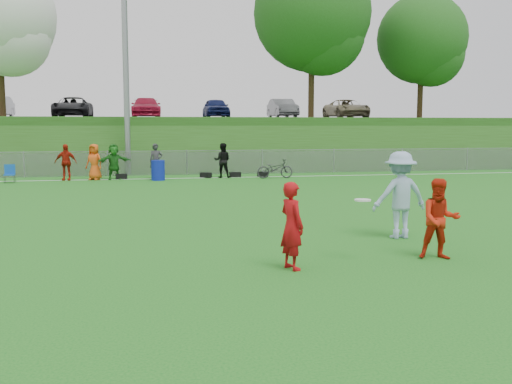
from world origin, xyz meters
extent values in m
plane|color=#14621A|center=(0.00, 0.00, 0.00)|extent=(120.00, 120.00, 0.00)
cube|color=white|center=(0.00, 18.00, 0.01)|extent=(60.00, 0.10, 0.01)
cube|color=gray|center=(0.00, 20.00, 0.60)|extent=(58.00, 0.02, 1.20)
cube|color=gray|center=(0.00, 20.00, 1.25)|extent=(58.00, 0.04, 0.04)
cylinder|color=gray|center=(-3.00, 20.80, 6.00)|extent=(0.30, 0.30, 12.00)
cube|color=#244D15|center=(0.00, 31.00, 1.50)|extent=(120.00, 18.00, 3.00)
cube|color=black|center=(0.00, 33.00, 3.05)|extent=(120.00, 12.00, 0.10)
cylinder|color=black|center=(-10.00, 25.00, 6.75)|extent=(0.36, 0.36, 7.50)
sphere|color=silver|center=(-9.40, 24.70, 7.50)|extent=(4.50, 4.50, 4.50)
cylinder|color=black|center=(8.00, 24.50, 7.25)|extent=(0.36, 0.36, 8.50)
sphere|color=#1E4312|center=(8.00, 24.50, 9.38)|extent=(7.14, 7.14, 7.14)
sphere|color=#1E4312|center=(8.60, 24.20, 8.10)|extent=(5.10, 5.10, 5.10)
cylinder|color=black|center=(16.00, 26.00, 6.50)|extent=(0.36, 0.36, 7.00)
sphere|color=#1E4312|center=(16.00, 26.00, 8.25)|extent=(5.88, 5.88, 5.88)
sphere|color=#1E4312|center=(16.60, 25.70, 7.20)|extent=(4.20, 4.20, 4.20)
imported|color=black|center=(-7.00, 32.00, 3.82)|extent=(2.39, 5.18, 1.44)
imported|color=maroon|center=(-2.00, 32.00, 3.82)|extent=(2.02, 4.96, 1.44)
imported|color=#111B4D|center=(3.00, 32.00, 3.82)|extent=(1.70, 4.23, 1.44)
imported|color=slate|center=(8.00, 32.00, 3.82)|extent=(1.52, 4.37, 1.44)
imported|color=gray|center=(13.00, 32.00, 3.82)|extent=(2.39, 5.18, 1.44)
imported|color=#A51A0B|center=(-5.76, 18.00, 0.85)|extent=(1.03, 0.50, 1.69)
imported|color=#E35115|center=(-4.48, 18.00, 0.85)|extent=(0.99, 0.87, 1.69)
imported|color=#1E6B1C|center=(-3.58, 18.00, 0.85)|extent=(1.65, 0.95, 1.69)
imported|color=#2D2E30|center=(-1.61, 18.00, 0.85)|extent=(0.64, 0.44, 1.69)
imported|color=black|center=(1.60, 18.00, 0.85)|extent=(0.94, 0.80, 1.69)
cube|color=black|center=(-3.25, 18.10, 0.13)|extent=(0.56, 0.30, 0.26)
cube|color=black|center=(0.79, 18.10, 0.13)|extent=(0.59, 0.58, 0.26)
cube|color=black|center=(2.25, 18.10, 0.13)|extent=(0.56, 0.29, 0.26)
cube|color=black|center=(3.64, 18.10, 0.13)|extent=(0.60, 0.42, 0.26)
imported|color=#AE0C10|center=(0.41, -0.12, 0.78)|extent=(0.55, 0.66, 1.56)
imported|color=red|center=(3.37, 0.09, 0.77)|extent=(0.88, 0.76, 1.54)
imported|color=#95AFCF|center=(3.52, 2.17, 0.98)|extent=(1.30, 0.79, 1.96)
cylinder|color=white|center=(1.86, 0.21, 1.16)|extent=(0.31, 0.31, 0.03)
cylinder|color=#0E1F9F|center=(-1.54, 17.20, 0.47)|extent=(0.72, 0.72, 0.94)
cube|color=#0F4AA7|center=(-8.08, 17.20, 0.36)|extent=(0.50, 0.50, 0.05)
cube|color=#0F4AA7|center=(-8.10, 17.42, 0.59)|extent=(0.46, 0.08, 0.46)
imported|color=#28292B|center=(4.06, 17.20, 0.46)|extent=(1.78, 0.66, 0.93)
camera|label=1|loc=(-2.09, -9.73, 2.53)|focal=40.00mm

